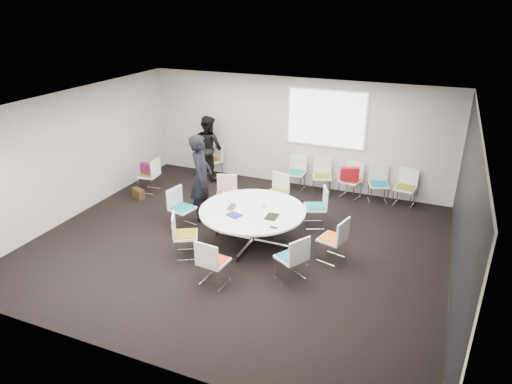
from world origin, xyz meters
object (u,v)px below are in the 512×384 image
at_px(chair_ring_g, 214,270).
at_px(chair_back_c, 350,187).
at_px(chair_ring_a, 332,247).
at_px(chair_person_back, 212,166).
at_px(chair_ring_h, 291,266).
at_px(chair_ring_b, 315,214).
at_px(maroon_bag, 148,169).
at_px(chair_spare_left, 150,181).
at_px(chair_back_d, 378,191).
at_px(laptop, 234,207).
at_px(chair_back_a, 295,179).
at_px(chair_ring_e, 183,215).
at_px(chair_back_e, 404,195).
at_px(person_back, 208,148).
at_px(conference_table, 252,219).
at_px(chair_ring_f, 185,243).
at_px(cup, 264,205).
at_px(chair_ring_d, 227,202).
at_px(chair_back_b, 322,183).
at_px(person_main, 201,178).
at_px(chair_ring_c, 276,200).
at_px(brown_bag, 138,193).

bearing_deg(chair_ring_g, chair_back_c, 78.89).
xyz_separation_m(chair_ring_a, chair_person_back, (-4.15, 3.08, 0.00)).
bearing_deg(chair_ring_h, chair_ring_b, 35.79).
bearing_deg(maroon_bag, chair_spare_left, 5.46).
bearing_deg(chair_ring_g, chair_back_d, 71.59).
xyz_separation_m(chair_person_back, laptop, (2.11, -3.08, 0.47)).
bearing_deg(chair_back_a, chair_ring_e, 61.45).
distance_m(chair_back_e, person_back, 5.18).
distance_m(person_back, maroon_bag, 1.75).
xyz_separation_m(conference_table, chair_ring_h, (1.15, -0.97, -0.25)).
distance_m(chair_ring_f, cup, 1.71).
height_order(chair_ring_d, cup, chair_ring_d).
height_order(chair_ring_a, chair_person_back, same).
xyz_separation_m(chair_ring_h, chair_back_b, (-0.52, 3.98, 0.00)).
bearing_deg(chair_ring_g, chair_ring_e, 140.04).
bearing_deg(person_back, maroon_bag, 76.34).
bearing_deg(person_back, chair_back_c, -157.71).
bearing_deg(chair_ring_a, chair_back_e, -2.65).
bearing_deg(person_back, conference_table, 151.09).
bearing_deg(person_back, chair_ring_h, 153.54).
relative_size(chair_back_a, chair_back_e, 1.00).
distance_m(chair_ring_d, chair_spare_left, 2.39).
relative_size(chair_back_c, person_main, 0.46).
height_order(person_main, maroon_bag, person_main).
height_order(chair_ring_b, chair_ring_g, same).
relative_size(chair_ring_b, chair_ring_f, 1.00).
bearing_deg(maroon_bag, chair_back_e, 14.76).
xyz_separation_m(chair_ring_h, chair_back_e, (1.49, 4.00, 0.00)).
height_order(chair_spare_left, cup, chair_spare_left).
height_order(chair_ring_c, laptop, chair_ring_c).
distance_m(chair_ring_d, person_back, 2.39).
bearing_deg(chair_ring_c, cup, 112.81).
xyz_separation_m(conference_table, chair_ring_a, (1.66, -0.05, -0.25)).
relative_size(chair_spare_left, maroon_bag, 2.20).
relative_size(chair_ring_a, chair_ring_e, 1.00).
xyz_separation_m(chair_ring_f, chair_ring_g, (0.93, -0.63, 0.00)).
relative_size(chair_back_d, chair_back_e, 1.00).
xyz_separation_m(chair_person_back, person_back, (-0.01, -0.16, 0.60)).
bearing_deg(chair_person_back, chair_back_d, -156.66).
bearing_deg(laptop, chair_back_e, -52.76).
relative_size(chair_ring_b, person_main, 0.46).
xyz_separation_m(chair_back_b, chair_back_c, (0.72, 0.01, 0.00)).
bearing_deg(chair_ring_f, chair_back_c, 120.85).
relative_size(chair_ring_e, brown_bag, 2.44).
height_order(chair_person_back, laptop, chair_person_back).
xyz_separation_m(conference_table, laptop, (-0.38, -0.06, 0.21)).
bearing_deg(person_back, chair_spare_left, 76.75).
relative_size(chair_ring_h, chair_back_d, 1.00).
relative_size(chair_ring_a, chair_ring_f, 1.00).
height_order(conference_table, chair_ring_f, chair_ring_f).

